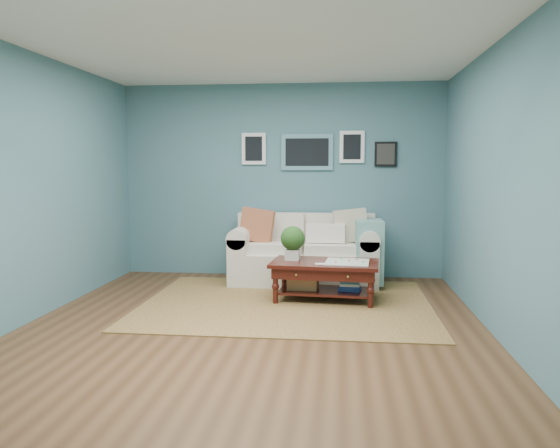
# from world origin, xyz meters

# --- Properties ---
(room_shell) EXTENTS (5.00, 5.02, 2.70)m
(room_shell) POSITION_xyz_m (0.01, 0.06, 1.36)
(room_shell) COLOR brown
(room_shell) RESTS_ON ground
(area_rug) EXTENTS (3.22, 2.58, 0.01)m
(area_rug) POSITION_xyz_m (0.24, 0.86, 0.01)
(area_rug) COLOR brown
(area_rug) RESTS_ON ground
(loveseat) EXTENTS (1.98, 0.90, 1.02)m
(loveseat) POSITION_xyz_m (0.45, 2.03, 0.41)
(loveseat) COLOR beige
(loveseat) RESTS_ON ground
(coffee_table) EXTENTS (1.27, 0.80, 0.86)m
(coffee_table) POSITION_xyz_m (0.60, 1.08, 0.38)
(coffee_table) COLOR black
(coffee_table) RESTS_ON ground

